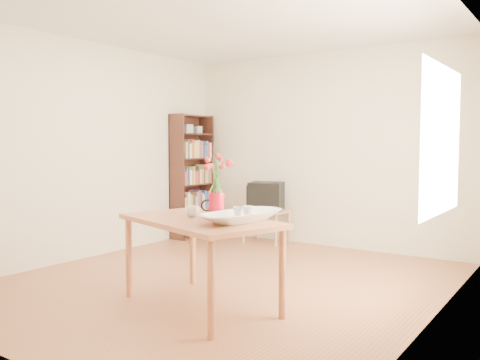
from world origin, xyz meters
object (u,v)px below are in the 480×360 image
Objects in this scene: mug at (193,212)px; bowl at (242,191)px; pitcher at (216,207)px; television at (267,196)px; table at (200,228)px.

mug is 0.23× the size of bowl.
pitcher is 0.25m from mug.
mug and television have the same top height.
pitcher reaches higher than television.
television is at bearing -59.09° from mug.
mug is 0.53m from bowl.
bowl reaches higher than pitcher.
pitcher is at bearing -163.13° from mug.
bowl is (0.49, 0.02, 0.20)m from mug.
bowl reaches higher than table.
table is 3.04× the size of bowl.
bowl is (0.38, 0.05, 0.33)m from table.
pitcher is at bearing -85.28° from television.
bowl is 0.95× the size of television.
table is at bearing -172.14° from bowl.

